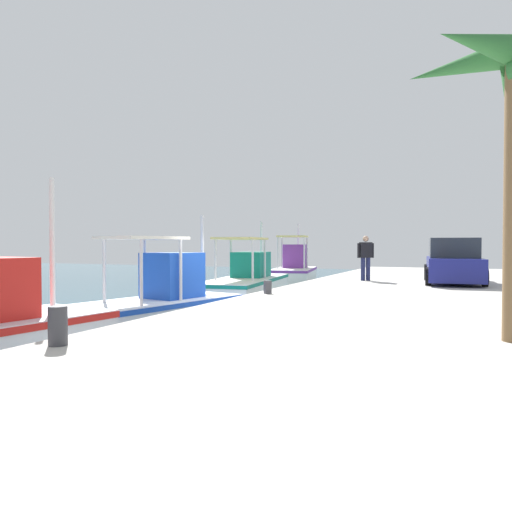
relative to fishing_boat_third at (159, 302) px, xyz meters
name	(u,v)px	position (x,y,z in m)	size (l,w,h in m)	color
quay_pier	(444,323)	(0.81, -7.02, -0.22)	(36.00, 10.00, 0.80)	#BCB7AD
fishing_boat_third	(159,302)	(0.00, 0.00, 0.00)	(5.23, 2.98, 2.99)	white
fishing_boat_fourth	(246,283)	(6.56, 0.47, 0.01)	(6.66, 2.93, 3.14)	white
fishing_boat_fifth	(294,271)	(14.11, 1.11, 0.08)	(4.94, 2.84, 3.31)	white
fisherman_standing	(366,256)	(7.48, -3.99, 1.10)	(0.44, 0.56, 1.67)	#1E234C
parked_car	(453,263)	(7.55, -7.01, 0.89)	(4.24, 2.16, 1.57)	black
mooring_bollard_nearest	(58,326)	(-5.88, -2.47, 0.44)	(0.25, 0.25, 0.53)	#333338
mooring_bollard_second	(268,287)	(1.56, -2.47, 0.36)	(0.22, 0.22, 0.36)	#333338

